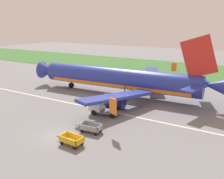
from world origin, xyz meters
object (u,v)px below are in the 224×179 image
service_truck_beside_carts (100,107)px  baggage_cart_second_in_row (91,128)px  airplane (122,79)px  baggage_cart_nearest (72,140)px

service_truck_beside_carts → baggage_cart_second_in_row: bearing=-65.8°
airplane → baggage_cart_second_in_row: size_ratio=10.46×
airplane → baggage_cart_nearest: size_ratio=10.51×
airplane → service_truck_beside_carts: size_ratio=8.18×
baggage_cart_nearest → airplane: bearing=102.3°
airplane → service_truck_beside_carts: 10.22m
baggage_cart_nearest → baggage_cart_second_in_row: (-0.03, 3.68, 0.00)m
airplane → baggage_cart_second_in_row: (4.17, -15.67, -2.45)m
airplane → baggage_cart_nearest: airplane is taller
baggage_cart_second_in_row → airplane: bearing=104.9°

